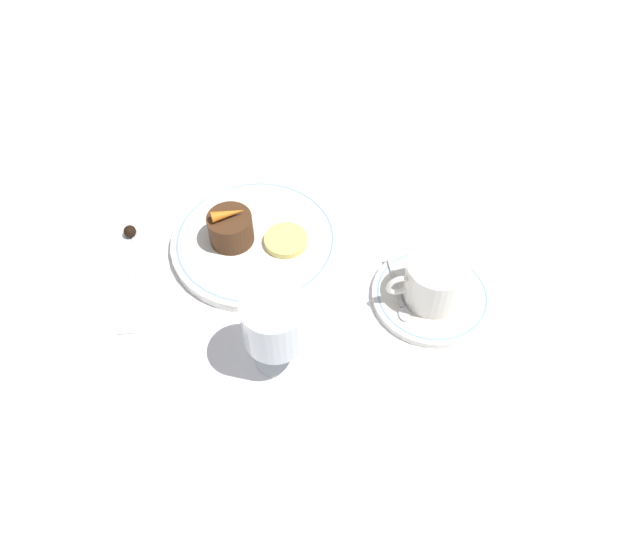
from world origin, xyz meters
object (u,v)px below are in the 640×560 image
coffee_cup (435,280)px  fork (130,291)px  dinner_plate (254,241)px  wine_glass (273,325)px  dessert_cake (231,229)px

coffee_cup → fork: coffee_cup is taller
dinner_plate → fork: size_ratio=1.34×
wine_glass → fork: 0.24m
coffee_cup → dinner_plate: bearing=-33.5°
dinner_plate → wine_glass: wine_glass is taller
coffee_cup → wine_glass: 0.23m
coffee_cup → wine_glass: bearing=12.0°
dinner_plate → dessert_cake: 0.04m
dinner_plate → wine_glass: 0.20m
dinner_plate → coffee_cup: bearing=146.5°
wine_glass → fork: wine_glass is taller
dessert_cake → fork: bearing=20.1°
fork → wine_glass: bearing=141.3°
coffee_cup → dessert_cake: coffee_cup is taller
dinner_plate → fork: dinner_plate is taller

